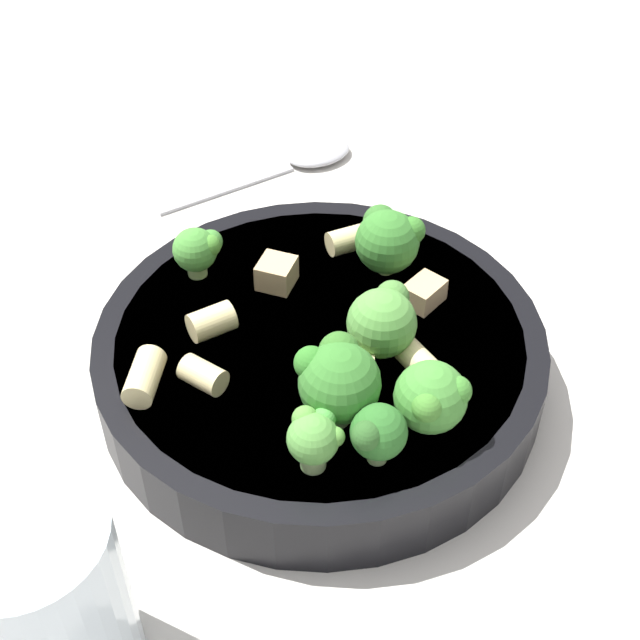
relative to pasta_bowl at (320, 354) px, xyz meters
The scene contains 19 objects.
ground_plane 0.02m from the pasta_bowl, ahead, with size 2.00×2.00×0.00m, color beige.
pasta_bowl is the anchor object (origin of this frame).
broccoli_floret_0 0.08m from the pasta_bowl, 120.61° to the left, with size 0.04×0.04×0.04m.
broccoli_floret_1 0.07m from the pasta_bowl, 16.10° to the right, with size 0.04×0.04×0.05m.
broccoli_floret_2 0.09m from the pasta_bowl, ahead, with size 0.03×0.03×0.03m.
broccoli_floret_3 0.09m from the pasta_bowl, 25.90° to the right, with size 0.03×0.03×0.03m.
broccoli_floret_4 0.09m from the pasta_bowl, 14.32° to the left, with size 0.03×0.03×0.04m.
broccoli_floret_5 0.05m from the pasta_bowl, 44.87° to the left, with size 0.04×0.04×0.04m.
broccoli_floret_6 0.09m from the pasta_bowl, 150.54° to the right, with size 0.03×0.03×0.03m.
rigatoni_0 0.04m from the pasta_bowl, ahead, with size 0.01×0.01×0.03m, color beige.
rigatoni_1 0.10m from the pasta_bowl, 92.69° to the right, with size 0.02×0.02×0.03m, color beige.
rigatoni_2 0.06m from the pasta_bowl, 114.93° to the right, with size 0.02×0.02×0.02m, color beige.
rigatoni_3 0.06m from the pasta_bowl, 35.00° to the left, with size 0.01×0.01×0.03m, color beige.
rigatoni_4 0.07m from the pasta_bowl, 81.59° to the right, with size 0.01×0.01×0.02m, color beige.
rigatoni_5 0.08m from the pasta_bowl, 141.49° to the left, with size 0.01×0.01×0.03m, color beige.
chicken_chunk_0 0.05m from the pasta_bowl, behind, with size 0.02×0.02×0.02m, color tan.
chicken_chunk_1 0.07m from the pasta_bowl, 92.96° to the left, with size 0.02×0.02×0.01m, color tan.
drinking_glass 0.20m from the pasta_bowl, 57.47° to the right, with size 0.07×0.07×0.09m.
spoon 0.22m from the pasta_bowl, 160.76° to the left, with size 0.04×0.16×0.01m.
Camera 1 is at (0.31, -0.14, 0.36)m, focal length 50.00 mm.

